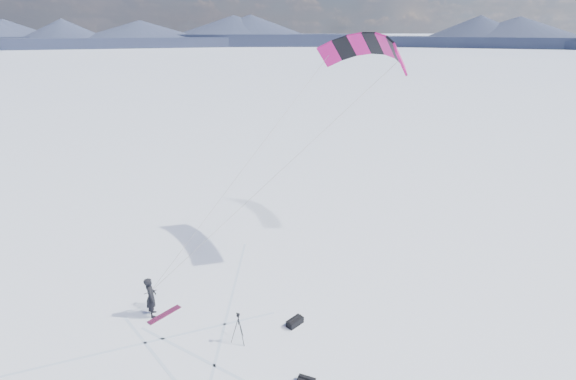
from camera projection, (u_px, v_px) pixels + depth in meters
ground at (222, 361)px, 16.27m from camera, size 1800.00×1800.00×0.00m
horizon_hills at (216, 271)px, 14.79m from camera, size 704.00×704.42×9.58m
snowkiter at (154, 315)px, 18.93m from camera, size 0.61×0.79×1.93m
snowboard at (165, 315)px, 18.91m from camera, size 1.63×0.81×0.04m
tripod at (239, 324)px, 17.00m from camera, size 0.62×0.59×1.39m
gear_bag_a at (295, 322)px, 18.24m from camera, size 0.84×0.54×0.35m
power_kite at (367, 51)px, 21.35m from camera, size 13.45×5.91×10.76m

